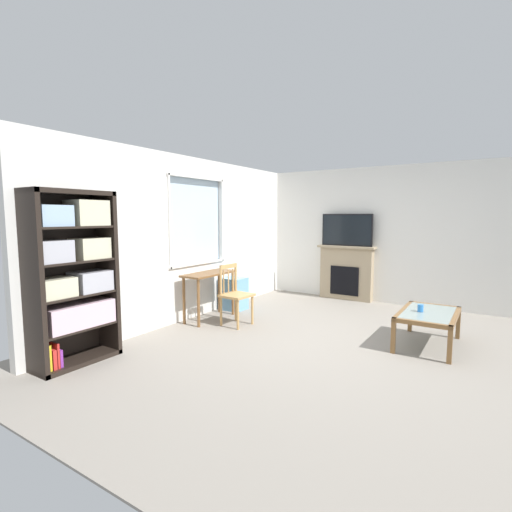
% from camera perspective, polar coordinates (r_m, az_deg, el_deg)
% --- Properties ---
extents(ground, '(6.35, 5.56, 0.02)m').
position_cam_1_polar(ground, '(5.07, 10.18, -12.74)').
color(ground, gray).
extents(wall_back_with_window, '(5.35, 0.15, 2.53)m').
position_cam_1_polar(wall_back_with_window, '(6.05, -10.00, 2.34)').
color(wall_back_with_window, silver).
rests_on(wall_back_with_window, ground).
extents(wall_right, '(0.12, 4.76, 2.53)m').
position_cam_1_polar(wall_right, '(7.41, 18.54, 3.03)').
color(wall_right, silver).
rests_on(wall_right, ground).
extents(bookshelf, '(0.90, 0.38, 1.89)m').
position_cam_1_polar(bookshelf, '(4.54, -25.98, -2.50)').
color(bookshelf, black).
rests_on(bookshelf, ground).
extents(desk_under_window, '(0.95, 0.39, 0.74)m').
position_cam_1_polar(desk_under_window, '(5.93, -7.08, -3.83)').
color(desk_under_window, brown).
rests_on(desk_under_window, ground).
extents(wooden_chair, '(0.45, 0.43, 0.90)m').
position_cam_1_polar(wooden_chair, '(5.62, -3.23, -5.77)').
color(wooden_chair, tan).
rests_on(wooden_chair, ground).
extents(plastic_drawer_unit, '(0.35, 0.40, 0.56)m').
position_cam_1_polar(plastic_drawer_unit, '(6.57, -3.41, -5.70)').
color(plastic_drawer_unit, '#72ADDB').
rests_on(plastic_drawer_unit, ground).
extents(fireplace, '(0.26, 1.11, 1.04)m').
position_cam_1_polar(fireplace, '(7.51, 13.49, -2.44)').
color(fireplace, tan).
rests_on(fireplace, ground).
extents(tv, '(0.06, 0.98, 0.61)m').
position_cam_1_polar(tv, '(7.42, 13.60, 3.85)').
color(tv, black).
rests_on(tv, fireplace).
extents(coffee_table, '(1.06, 0.65, 0.43)m').
position_cam_1_polar(coffee_table, '(5.21, 24.63, -8.33)').
color(coffee_table, '#8C9E99').
rests_on(coffee_table, ground).
extents(sippy_cup, '(0.07, 0.07, 0.09)m').
position_cam_1_polar(sippy_cup, '(5.16, 23.65, -7.24)').
color(sippy_cup, '#337FD6').
rests_on(sippy_cup, coffee_table).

